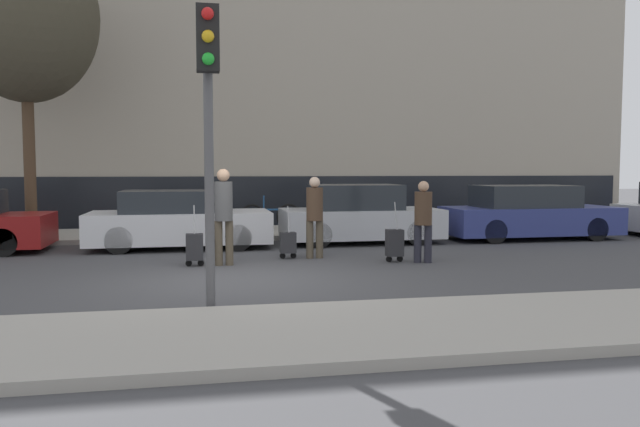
{
  "coord_description": "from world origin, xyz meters",
  "views": [
    {
      "loc": [
        -0.61,
        -10.3,
        1.84
      ],
      "look_at": [
        1.78,
        1.8,
        0.95
      ],
      "focal_mm": 35.0,
      "sensor_mm": 36.0,
      "label": 1
    }
  ],
  "objects_px": {
    "pedestrian_center": "(315,212)",
    "bare_tree_near_crossing": "(25,15)",
    "parked_car_1": "(179,221)",
    "parked_car_3": "(529,214)",
    "parked_bicycle": "(270,216)",
    "pedestrian_left": "(224,210)",
    "pedestrian_right": "(423,217)",
    "trolley_left": "(195,247)",
    "traffic_light": "(208,97)",
    "trolley_right": "(395,243)",
    "parked_car_2": "(359,216)",
    "trolley_center": "(288,243)"
  },
  "relations": [
    {
      "from": "pedestrian_right",
      "to": "traffic_light",
      "type": "distance_m",
      "value": 5.77
    },
    {
      "from": "traffic_light",
      "to": "parked_bicycle",
      "type": "height_order",
      "value": "traffic_light"
    },
    {
      "from": "traffic_light",
      "to": "parked_bicycle",
      "type": "xyz_separation_m",
      "value": [
        1.89,
        9.65,
        -2.23
      ]
    },
    {
      "from": "parked_car_1",
      "to": "trolley_center",
      "type": "relative_size",
      "value": 3.82
    },
    {
      "from": "trolley_center",
      "to": "trolley_right",
      "type": "height_order",
      "value": "trolley_right"
    },
    {
      "from": "parked_car_2",
      "to": "trolley_center",
      "type": "height_order",
      "value": "parked_car_2"
    },
    {
      "from": "parked_car_1",
      "to": "parked_bicycle",
      "type": "distance_m",
      "value": 3.77
    },
    {
      "from": "parked_car_1",
      "to": "bare_tree_near_crossing",
      "type": "height_order",
      "value": "bare_tree_near_crossing"
    },
    {
      "from": "parked_car_1",
      "to": "parked_car_2",
      "type": "xyz_separation_m",
      "value": [
        4.36,
        0.15,
        0.04
      ]
    },
    {
      "from": "pedestrian_right",
      "to": "trolley_left",
      "type": "bearing_deg",
      "value": -165.58
    },
    {
      "from": "parked_car_3",
      "to": "pedestrian_right",
      "type": "height_order",
      "value": "pedestrian_right"
    },
    {
      "from": "parked_car_1",
      "to": "parked_car_3",
      "type": "xyz_separation_m",
      "value": [
        8.92,
        0.11,
        0.02
      ]
    },
    {
      "from": "trolley_center",
      "to": "parked_car_1",
      "type": "bearing_deg",
      "value": 135.47
    },
    {
      "from": "parked_car_1",
      "to": "trolley_left",
      "type": "relative_size",
      "value": 3.57
    },
    {
      "from": "parked_car_2",
      "to": "pedestrian_right",
      "type": "relative_size",
      "value": 2.44
    },
    {
      "from": "parked_car_1",
      "to": "pedestrian_right",
      "type": "distance_m",
      "value": 5.77
    },
    {
      "from": "parked_car_3",
      "to": "traffic_light",
      "type": "height_order",
      "value": "traffic_light"
    },
    {
      "from": "pedestrian_center",
      "to": "pedestrian_right",
      "type": "relative_size",
      "value": 1.05
    },
    {
      "from": "pedestrian_center",
      "to": "bare_tree_near_crossing",
      "type": "bearing_deg",
      "value": 152.27
    },
    {
      "from": "parked_car_3",
      "to": "trolley_left",
      "type": "bearing_deg",
      "value": -160.88
    },
    {
      "from": "parked_car_2",
      "to": "trolley_right",
      "type": "height_order",
      "value": "parked_car_2"
    },
    {
      "from": "parked_car_2",
      "to": "trolley_right",
      "type": "xyz_separation_m",
      "value": [
        -0.13,
        -3.22,
        -0.29
      ]
    },
    {
      "from": "parked_car_1",
      "to": "bare_tree_near_crossing",
      "type": "xyz_separation_m",
      "value": [
        -3.63,
        1.81,
        4.93
      ]
    },
    {
      "from": "trolley_left",
      "to": "bare_tree_near_crossing",
      "type": "bearing_deg",
      "value": 130.57
    },
    {
      "from": "parked_car_2",
      "to": "pedestrian_left",
      "type": "bearing_deg",
      "value": -138.93
    },
    {
      "from": "parked_car_2",
      "to": "traffic_light",
      "type": "bearing_deg",
      "value": -118.5
    },
    {
      "from": "traffic_light",
      "to": "parked_car_2",
      "type": "bearing_deg",
      "value": 61.5
    },
    {
      "from": "pedestrian_left",
      "to": "trolley_right",
      "type": "distance_m",
      "value": 3.39
    },
    {
      "from": "trolley_left",
      "to": "trolley_center",
      "type": "relative_size",
      "value": 1.07
    },
    {
      "from": "trolley_left",
      "to": "pedestrian_right",
      "type": "relative_size",
      "value": 0.72
    },
    {
      "from": "trolley_center",
      "to": "bare_tree_near_crossing",
      "type": "height_order",
      "value": "bare_tree_near_crossing"
    },
    {
      "from": "trolley_left",
      "to": "pedestrian_right",
      "type": "distance_m",
      "value": 4.43
    },
    {
      "from": "pedestrian_right",
      "to": "parked_bicycle",
      "type": "xyz_separation_m",
      "value": [
        -2.28,
        6.1,
        -0.41
      ]
    },
    {
      "from": "parked_car_2",
      "to": "bare_tree_near_crossing",
      "type": "xyz_separation_m",
      "value": [
        -7.99,
        1.66,
        4.89
      ]
    },
    {
      "from": "pedestrian_left",
      "to": "trolley_right",
      "type": "height_order",
      "value": "pedestrian_left"
    },
    {
      "from": "parked_bicycle",
      "to": "bare_tree_near_crossing",
      "type": "height_order",
      "value": "bare_tree_near_crossing"
    },
    {
      "from": "traffic_light",
      "to": "parked_car_3",
      "type": "bearing_deg",
      "value": 39.69
    },
    {
      "from": "trolley_left",
      "to": "trolley_right",
      "type": "bearing_deg",
      "value": -3.27
    },
    {
      "from": "parked_car_3",
      "to": "trolley_center",
      "type": "xyz_separation_m",
      "value": [
        -6.68,
        -2.31,
        -0.33
      ]
    },
    {
      "from": "trolley_right",
      "to": "traffic_light",
      "type": "xyz_separation_m",
      "value": [
        -3.65,
        -3.74,
        2.34
      ]
    },
    {
      "from": "pedestrian_center",
      "to": "trolley_center",
      "type": "height_order",
      "value": "pedestrian_center"
    },
    {
      "from": "trolley_right",
      "to": "bare_tree_near_crossing",
      "type": "bearing_deg",
      "value": 148.13
    },
    {
      "from": "pedestrian_left",
      "to": "pedestrian_right",
      "type": "height_order",
      "value": "pedestrian_left"
    },
    {
      "from": "pedestrian_left",
      "to": "bare_tree_near_crossing",
      "type": "bearing_deg",
      "value": 134.01
    },
    {
      "from": "parked_car_3",
      "to": "pedestrian_center",
      "type": "xyz_separation_m",
      "value": [
        -6.14,
        -2.36,
        0.29
      ]
    },
    {
      "from": "parked_car_2",
      "to": "pedestrian_right",
      "type": "bearing_deg",
      "value": -83.47
    },
    {
      "from": "pedestrian_left",
      "to": "trolley_left",
      "type": "height_order",
      "value": "pedestrian_left"
    },
    {
      "from": "parked_car_2",
      "to": "trolley_right",
      "type": "bearing_deg",
      "value": -92.27
    },
    {
      "from": "parked_car_1",
      "to": "trolley_center",
      "type": "bearing_deg",
      "value": -44.53
    },
    {
      "from": "parked_car_1",
      "to": "parked_car_3",
      "type": "height_order",
      "value": "parked_car_3"
    }
  ]
}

